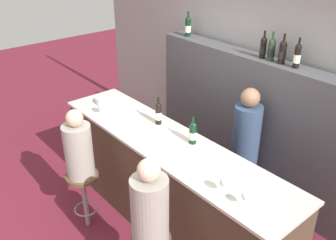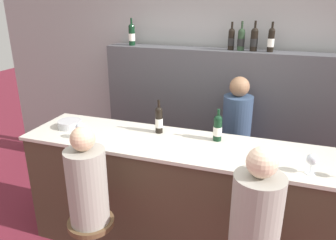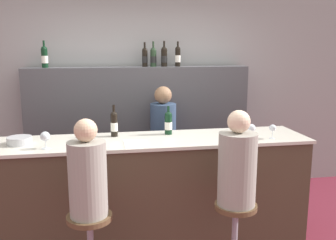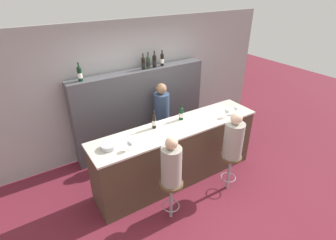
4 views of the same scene
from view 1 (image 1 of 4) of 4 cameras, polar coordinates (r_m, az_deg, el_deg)
ground_plane at (r=4.24m, az=-3.45°, el=-17.43°), size 16.00×16.00×0.00m
wall_back at (r=4.66m, az=14.43°, el=5.30°), size 6.40×0.05×2.60m
bar_counter at (r=4.03m, az=-0.02°, el=-9.90°), size 2.98×0.68×1.09m
back_bar_cabinet at (r=4.68m, az=12.15°, el=-0.46°), size 2.79×0.28×1.70m
wine_bottle_counter_0 at (r=4.00m, az=-1.47°, el=1.06°), size 0.07×0.07×0.31m
wine_bottle_counter_1 at (r=3.65m, az=3.81°, el=-1.92°), size 0.07×0.07×0.28m
wine_bottle_backbar_0 at (r=5.03m, az=3.06°, el=14.08°), size 0.08×0.08×0.32m
wine_bottle_backbar_1 at (r=4.27m, az=14.31°, el=10.70°), size 0.07×0.07×0.30m
wine_bottle_backbar_2 at (r=4.21m, az=15.49°, el=10.33°), size 0.08×0.08×0.31m
wine_bottle_backbar_3 at (r=4.14m, az=17.05°, el=9.89°), size 0.08×0.08×0.32m
wine_bottle_backbar_4 at (r=4.05m, az=19.10°, el=9.26°), size 0.07×0.07×0.31m
wine_glass_0 at (r=4.28m, az=-10.15°, el=2.13°), size 0.08×0.08×0.15m
wine_glass_1 at (r=3.03m, az=8.58°, el=-9.42°), size 0.08×0.08×0.15m
wine_glass_2 at (r=2.93m, az=11.74°, el=-11.34°), size 0.07×0.07×0.14m
metal_bowl at (r=4.59m, az=-9.66°, el=3.04°), size 0.22×0.22×0.07m
tasting_menu at (r=3.75m, az=-3.75°, el=-3.07°), size 0.21×0.30×0.00m
bar_stool_left at (r=4.14m, az=-12.79°, el=-9.85°), size 0.35×0.35×0.68m
guest_seated_left at (r=3.87m, az=-13.51°, el=-4.18°), size 0.29×0.29×0.75m
guest_seated_right at (r=3.04m, az=-2.80°, el=-13.06°), size 0.31×0.31×0.78m
bartender at (r=4.37m, az=11.53°, el=-4.94°), size 0.31×0.31×1.48m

